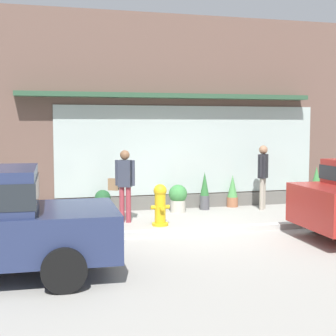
# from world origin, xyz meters

# --- Properties ---
(ground_plane) EXTENTS (60.00, 60.00, 0.00)m
(ground_plane) POSITION_xyz_m (0.00, 0.00, 0.00)
(ground_plane) COLOR #9E9B93
(curb_strip) EXTENTS (14.00, 0.24, 0.12)m
(curb_strip) POSITION_xyz_m (0.00, -0.20, 0.06)
(curb_strip) COLOR #B2B2AD
(curb_strip) RESTS_ON ground_plane
(storefront) EXTENTS (14.00, 0.81, 5.20)m
(storefront) POSITION_xyz_m (0.01, 3.19, 2.54)
(storefront) COLOR brown
(storefront) RESTS_ON ground_plane
(fire_hydrant) EXTENTS (0.43, 0.40, 0.94)m
(fire_hydrant) POSITION_xyz_m (-0.75, 0.81, 0.49)
(fire_hydrant) COLOR gold
(fire_hydrant) RESTS_ON ground_plane
(pedestrian_with_handbag) EXTENTS (0.59, 0.40, 1.68)m
(pedestrian_with_handbag) POSITION_xyz_m (-1.47, 1.39, 0.98)
(pedestrian_with_handbag) COLOR #8E333D
(pedestrian_with_handbag) RESTS_ON ground_plane
(pedestrian_passerby) EXTENTS (0.36, 0.40, 1.72)m
(pedestrian_passerby) POSITION_xyz_m (2.42, 2.20, 1.02)
(pedestrian_passerby) COLOR #9E9384
(pedestrian_passerby) RESTS_ON ground_plane
(potted_plant_trailing_edge) EXTENTS (0.26, 0.26, 1.02)m
(potted_plant_trailing_edge) POSITION_xyz_m (0.91, 2.57, 0.48)
(potted_plant_trailing_edge) COLOR #4C4C51
(potted_plant_trailing_edge) RESTS_ON ground_plane
(potted_plant_corner_tall) EXTENTS (0.40, 0.40, 0.63)m
(potted_plant_corner_tall) POSITION_xyz_m (-1.83, 2.50, 0.35)
(potted_plant_corner_tall) COLOR #4C4C51
(potted_plant_corner_tall) RESTS_ON ground_plane
(potted_plant_low_front) EXTENTS (0.48, 0.48, 0.72)m
(potted_plant_low_front) POSITION_xyz_m (0.10, 2.35, 0.39)
(potted_plant_low_front) COLOR #B7B2A3
(potted_plant_low_front) RESTS_ON ground_plane
(potted_plant_window_left) EXTENTS (0.48, 0.48, 1.11)m
(potted_plant_window_left) POSITION_xyz_m (4.13, 2.36, 0.53)
(potted_plant_window_left) COLOR #33473D
(potted_plant_window_left) RESTS_ON ground_plane
(potted_plant_window_center) EXTENTS (0.31, 0.31, 1.11)m
(potted_plant_window_center) POSITION_xyz_m (-3.72, 2.72, 0.53)
(potted_plant_window_center) COLOR #9E6042
(potted_plant_window_center) RESTS_ON ground_plane
(potted_plant_doorstep) EXTENTS (0.31, 0.31, 0.88)m
(potted_plant_doorstep) POSITION_xyz_m (1.80, 2.80, 0.42)
(potted_plant_doorstep) COLOR #9E6042
(potted_plant_doorstep) RESTS_ON ground_plane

